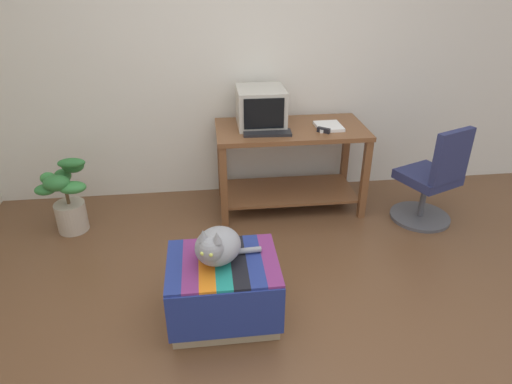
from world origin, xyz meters
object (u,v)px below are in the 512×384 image
at_px(book, 329,126).
at_px(cat, 217,246).
at_px(potted_plant, 67,197).
at_px(tv_monitor, 261,108).
at_px(keyboard, 267,133).
at_px(ottoman_with_blanket, 224,290).
at_px(desk, 290,153).
at_px(office_chair, 432,182).
at_px(stapler, 324,130).

distance_m(book, cat, 1.72).
bearing_deg(potted_plant, tv_monitor, 10.30).
height_order(keyboard, book, book).
bearing_deg(ottoman_with_blanket, tv_monitor, 74.12).
height_order(ottoman_with_blanket, potted_plant, potted_plant).
bearing_deg(book, desk, 169.65).
height_order(desk, ottoman_with_blanket, desk).
height_order(office_chair, stapler, office_chair).
bearing_deg(tv_monitor, desk, -18.87).
distance_m(keyboard, office_chair, 1.47).
bearing_deg(book, potted_plant, -177.10).
bearing_deg(ottoman_with_blanket, office_chair, 28.09).
bearing_deg(desk, potted_plant, -173.29).
xyz_separation_m(ottoman_with_blanket, office_chair, (1.84, 0.98, 0.17)).
bearing_deg(stapler, desk, 95.55).
distance_m(desk, keyboard, 0.38).
relative_size(tv_monitor, ottoman_with_blanket, 0.65).
bearing_deg(cat, office_chair, 49.12).
height_order(keyboard, stapler, stapler).
distance_m(desk, cat, 1.58).
height_order(desk, tv_monitor, tv_monitor).
bearing_deg(stapler, tv_monitor, 102.18).
relative_size(ottoman_with_blanket, stapler, 6.20).
xyz_separation_m(ottoman_with_blanket, stapler, (0.93, 1.26, 0.57)).
xyz_separation_m(keyboard, potted_plant, (-1.69, -0.07, -0.47)).
distance_m(desk, book, 0.42).
bearing_deg(stapler, potted_plant, 130.05).
bearing_deg(book, tv_monitor, 165.09).
bearing_deg(desk, stapler, -32.78).
distance_m(ottoman_with_blanket, office_chair, 2.09).
distance_m(ottoman_with_blanket, potted_plant, 1.73).
relative_size(desk, stapler, 11.91).
distance_m(tv_monitor, stapler, 0.58).
relative_size(tv_monitor, office_chair, 0.49).
xyz_separation_m(ottoman_with_blanket, cat, (-0.03, 0.01, 0.33)).
relative_size(desk, cat, 2.86).
bearing_deg(ottoman_with_blanket, desk, 64.29).
bearing_deg(book, ottoman_with_blanket, -127.57).
relative_size(keyboard, ottoman_with_blanket, 0.59).
distance_m(book, potted_plant, 2.29).
xyz_separation_m(book, stapler, (-0.07, -0.11, 0.01)).
bearing_deg(potted_plant, office_chair, -4.19).
height_order(desk, keyboard, keyboard).
height_order(keyboard, potted_plant, keyboard).
height_order(desk, stapler, stapler).
bearing_deg(office_chair, book, -47.53).
height_order(book, cat, book).
bearing_deg(office_chair, keyboard, -34.45).
distance_m(potted_plant, office_chair, 3.08).
distance_m(keyboard, potted_plant, 1.75).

